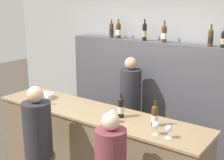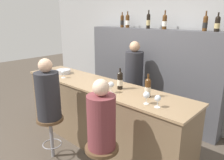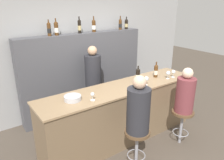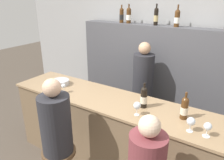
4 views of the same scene
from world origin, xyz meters
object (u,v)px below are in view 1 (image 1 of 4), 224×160
object	(u,v)px
wine_bottle_backbar_3	(164,34)
wine_glass_2	(156,125)
wine_bottle_backbar_1	(118,30)
bartender	(130,112)
wine_glass_3	(169,129)
wine_glass_1	(112,114)
wine_bottle_backbar_4	(211,38)
wine_bottle_counter_1	(155,116)
guest_seated_right	(111,155)
wine_bottle_backbar_0	(111,30)
wine_glass_0	(47,99)
metal_bowl	(45,96)
guest_seated_left	(37,127)
wine_bottle_backbar_5	(224,39)
wine_bottle_backbar_2	(145,32)
wine_bottle_counter_0	(121,107)

from	to	relation	value
wine_bottle_backbar_3	wine_glass_2	distance (m)	1.86
wine_bottle_backbar_1	wine_glass_2	bearing A→B (deg)	-44.91
bartender	wine_glass_2	bearing A→B (deg)	-47.30
wine_glass_3	bartender	distance (m)	1.64
wine_glass_1	wine_glass_2	size ratio (longest dim) A/B	1.04
wine_bottle_backbar_4	wine_glass_2	xyz separation A→B (m)	(-0.02, -1.53, -0.78)
wine_bottle_counter_1	wine_glass_3	xyz separation A→B (m)	(0.27, -0.20, -0.02)
wine_glass_2	guest_seated_right	world-z (taller)	guest_seated_right
guest_seated_right	wine_glass_1	bearing A→B (deg)	124.05
wine_glass_3	wine_bottle_backbar_0	bearing A→B (deg)	140.07
wine_bottle_backbar_3	wine_glass_0	xyz separation A→B (m)	(-0.97, -1.53, -0.81)
wine_bottle_backbar_1	wine_bottle_backbar_3	xyz separation A→B (m)	(0.84, 0.00, -0.00)
metal_bowl	guest_seated_left	bearing A→B (deg)	-47.98
metal_bowl	bartender	xyz separation A→B (m)	(0.90, 0.92, -0.33)
wine_glass_1	guest_seated_left	xyz separation A→B (m)	(-0.68, -0.55, -0.14)
wine_bottle_backbar_5	metal_bowl	world-z (taller)	wine_bottle_backbar_5
wine_bottle_backbar_0	wine_glass_2	size ratio (longest dim) A/B	2.01
wine_bottle_backbar_2	wine_bottle_backbar_3	size ratio (longest dim) A/B	1.02
wine_bottle_backbar_4	wine_bottle_backbar_0	bearing A→B (deg)	-180.00
wine_glass_0	wine_glass_2	bearing A→B (deg)	0.00
wine_glass_3	wine_bottle_backbar_5	bearing A→B (deg)	88.25
wine_glass_1	wine_glass_2	bearing A→B (deg)	0.00
wine_bottle_backbar_3	guest_seated_left	distance (m)	2.34
wine_glass_0	metal_bowl	distance (m)	0.30
wine_bottle_backbar_2	wine_glass_2	world-z (taller)	wine_bottle_backbar_2
wine_bottle_counter_1	wine_bottle_backbar_5	world-z (taller)	wine_bottle_backbar_5
wine_bottle_backbar_1	wine_glass_2	distance (m)	2.30
wine_glass_2	metal_bowl	distance (m)	1.91
bartender	wine_bottle_backbar_3	bearing A→B (deg)	54.65
wine_bottle_backbar_3	wine_glass_2	size ratio (longest dim) A/B	2.17
wine_bottle_counter_0	wine_bottle_backbar_2	world-z (taller)	wine_bottle_backbar_2
wine_bottle_backbar_4	wine_glass_0	distance (m)	2.41
wine_bottle_backbar_4	wine_glass_1	size ratio (longest dim) A/B	1.95
wine_glass_2	wine_bottle_backbar_0	bearing A→B (deg)	137.64
wine_bottle_backbar_1	wine_glass_0	world-z (taller)	wine_bottle_backbar_1
wine_glass_3	wine_glass_2	bearing A→B (deg)	-180.00
wine_bottle_backbar_3	metal_bowl	xyz separation A→B (m)	(-1.21, -1.35, -0.86)
wine_bottle_backbar_1	wine_glass_1	xyz separation A→B (m)	(0.96, -1.53, -0.79)
wine_bottle_counter_1	wine_bottle_backbar_3	xyz separation A→B (m)	(-0.57, 1.32, 0.77)
wine_bottle_backbar_0	guest_seated_right	size ratio (longest dim) A/B	0.39
wine_bottle_counter_1	metal_bowl	size ratio (longest dim) A/B	1.18
metal_bowl	wine_bottle_counter_0	bearing A→B (deg)	1.31
wine_bottle_backbar_3	guest_seated_left	size ratio (longest dim) A/B	0.38
wine_bottle_backbar_1	wine_bottle_backbar_4	world-z (taller)	wine_bottle_backbar_1
wine_bottle_counter_1	guest_seated_right	xyz separation A→B (m)	(-0.07, -0.76, -0.19)
wine_glass_0	wine_bottle_counter_0	bearing A→B (deg)	10.74
wine_bottle_backbar_0	wine_glass_0	size ratio (longest dim) A/B	2.39
wine_bottle_backbar_2	metal_bowl	size ratio (longest dim) A/B	1.30
wine_bottle_backbar_2	wine_bottle_backbar_3	bearing A→B (deg)	0.00
guest_seated_left	guest_seated_right	size ratio (longest dim) A/B	1.10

